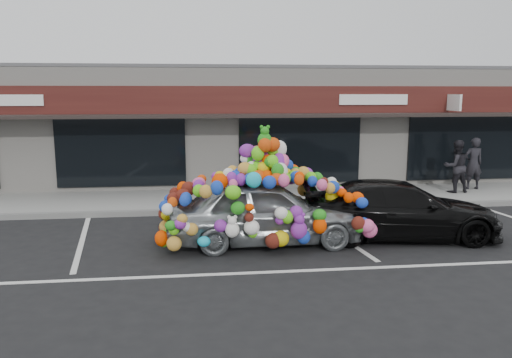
{
  "coord_description": "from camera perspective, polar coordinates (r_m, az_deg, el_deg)",
  "views": [
    {
      "loc": [
        -0.5,
        -11.3,
        3.41
      ],
      "look_at": [
        1.0,
        1.4,
        1.17
      ],
      "focal_mm": 35.0,
      "sensor_mm": 36.0,
      "label": 1
    }
  ],
  "objects": [
    {
      "name": "shop_building",
      "position": [
        19.79,
        -5.31,
        6.28
      ],
      "size": [
        24.0,
        7.2,
        4.31
      ],
      "color": "beige",
      "rests_on": "ground"
    },
    {
      "name": "parking_stripe_mid",
      "position": [
        12.44,
        8.96,
        -6.08
      ],
      "size": [
        0.73,
        4.37,
        0.01
      ],
      "primitive_type": "cube",
      "rotation": [
        0.0,
        0.0,
        0.14
      ],
      "color": "silver",
      "rests_on": "ground"
    },
    {
      "name": "parking_stripe_left",
      "position": [
        12.3,
        -19.27,
        -6.72
      ],
      "size": [
        0.73,
        4.37,
        0.01
      ],
      "primitive_type": "cube",
      "rotation": [
        0.0,
        0.0,
        0.14
      ],
      "color": "silver",
      "rests_on": "ground"
    },
    {
      "name": "toy_car",
      "position": [
        11.27,
        1.0,
        -2.82
      ],
      "size": [
        3.17,
        4.69,
        2.72
      ],
      "rotation": [
        0.0,
        0.0,
        1.59
      ],
      "color": "gray",
      "rests_on": "ground"
    },
    {
      "name": "kerb",
      "position": [
        14.21,
        -4.54,
        -3.67
      ],
      "size": [
        26.0,
        0.18,
        0.16
      ],
      "primitive_type": "cube",
      "color": "slate",
      "rests_on": "ground"
    },
    {
      "name": "pedestrian_a",
      "position": [
        18.34,
        23.57,
        1.64
      ],
      "size": [
        0.65,
        0.44,
        1.75
      ],
      "primitive_type": "imported",
      "rotation": [
        0.0,
        0.0,
        3.11
      ],
      "color": "black",
      "rests_on": "sidewalk"
    },
    {
      "name": "pedestrian_b",
      "position": [
        17.55,
        21.89,
        1.35
      ],
      "size": [
        0.86,
        0.69,
        1.72
      ],
      "primitive_type": "imported",
      "rotation": [
        0.0,
        0.0,
        3.18
      ],
      "color": "black",
      "rests_on": "sidewalk"
    },
    {
      "name": "lane_line",
      "position": [
        9.94,
        8.38,
        -10.2
      ],
      "size": [
        14.0,
        0.12,
        0.01
      ],
      "primitive_type": "cube",
      "color": "silver",
      "rests_on": "ground"
    },
    {
      "name": "black_sedan",
      "position": [
        12.24,
        16.08,
        -3.38
      ],
      "size": [
        2.42,
        4.83,
        1.35
      ],
      "primitive_type": "imported",
      "rotation": [
        0.0,
        0.0,
        1.45
      ],
      "color": "black",
      "rests_on": "ground"
    },
    {
      "name": "ground",
      "position": [
        11.82,
        -4.06,
        -6.86
      ],
      "size": [
        90.0,
        90.0,
        0.0
      ],
      "primitive_type": "plane",
      "color": "black",
      "rests_on": "ground"
    },
    {
      "name": "sidewalk",
      "position": [
        15.67,
        -4.76,
        -2.39
      ],
      "size": [
        26.0,
        3.0,
        0.15
      ],
      "primitive_type": "cube",
      "color": "gray",
      "rests_on": "ground"
    }
  ]
}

